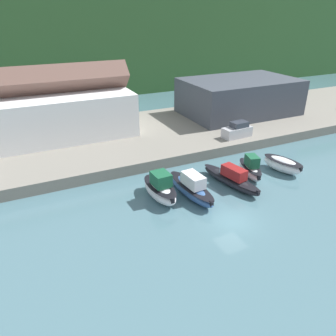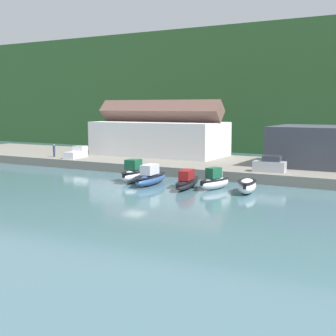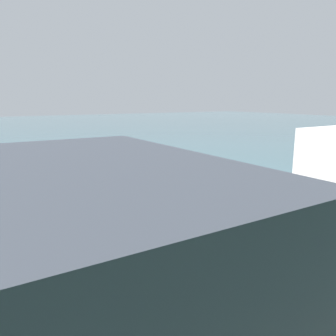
% 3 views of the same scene
% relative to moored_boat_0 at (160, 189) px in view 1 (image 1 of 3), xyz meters
% --- Properties ---
extents(ground_plane, '(320.00, 320.00, 0.00)m').
position_rel_moored_boat_0_xyz_m(ground_plane, '(4.32, -6.54, -1.12)').
color(ground_plane, '#476B75').
extents(hillside_backdrop, '(240.00, 75.54, 27.10)m').
position_rel_moored_boat_0_xyz_m(hillside_backdrop, '(4.32, 81.31, 12.43)').
color(hillside_backdrop, '#335B2D').
rests_on(hillside_backdrop, ground_plane).
extents(quay_promenade, '(112.98, 20.16, 1.36)m').
position_rel_moored_boat_0_xyz_m(quay_promenade, '(4.32, 16.14, -0.44)').
color(quay_promenade, gray).
rests_on(quay_promenade, ground_plane).
extents(harbor_clubhouse, '(23.38, 11.02, 9.72)m').
position_rel_moored_boat_0_xyz_m(harbor_clubhouse, '(-7.97, 20.21, 3.68)').
color(harbor_clubhouse, white).
rests_on(harbor_clubhouse, quay_promenade).
extents(yacht_club_building, '(18.65, 11.92, 5.75)m').
position_rel_moored_boat_0_xyz_m(yacht_club_building, '(22.92, 18.13, 3.11)').
color(yacht_club_building, '#3D424C').
rests_on(yacht_club_building, quay_promenade).
extents(moored_boat_0, '(2.51, 5.81, 3.01)m').
position_rel_moored_boat_0_xyz_m(moored_boat_0, '(0.00, 0.00, 0.00)').
color(moored_boat_0, white).
rests_on(moored_boat_0, ground_plane).
extents(moored_boat_1, '(2.53, 7.70, 2.63)m').
position_rel_moored_boat_0_xyz_m(moored_boat_1, '(3.11, -0.94, -0.16)').
color(moored_boat_1, '#33568E').
rests_on(moored_boat_1, ground_plane).
extents(moored_boat_2, '(3.22, 8.43, 2.26)m').
position_rel_moored_boat_0_xyz_m(moored_boat_2, '(8.22, -0.75, -0.32)').
color(moored_boat_2, black).
rests_on(moored_boat_2, ground_plane).
extents(moored_boat_3, '(2.92, 5.34, 2.63)m').
position_rel_moored_boat_0_xyz_m(moored_boat_3, '(11.47, 0.10, -0.16)').
color(moored_boat_3, silver).
rests_on(moored_boat_3, ground_plane).
extents(moored_boat_4, '(3.26, 5.37, 1.65)m').
position_rel_moored_boat_0_xyz_m(moored_boat_4, '(15.77, -0.52, -0.25)').
color(moored_boat_4, white).
rests_on(moored_boat_4, ground_plane).
extents(parked_car_1, '(4.31, 2.07, 2.16)m').
position_rel_moored_boat_0_xyz_m(parked_car_1, '(15.68, 8.51, 1.15)').
color(parked_car_1, '#B7B7BC').
rests_on(parked_car_1, quay_promenade).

